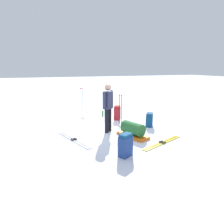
{
  "coord_description": "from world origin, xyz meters",
  "views": [
    {
      "loc": [
        6.31,
        -2.34,
        2.26
      ],
      "look_at": [
        0.0,
        0.0,
        0.7
      ],
      "focal_mm": 31.23,
      "sensor_mm": 36.0,
      "label": 1
    }
  ],
  "objects_px": {
    "ski_pair_near": "(74,140)",
    "backpack_large_dark": "(149,120)",
    "ski_pair_far": "(162,143)",
    "backpack_small_spare": "(125,145)",
    "ski_poles_planted_far": "(120,110)",
    "skier_standing": "(108,106)",
    "ski_poles_planted_near": "(82,102)",
    "thermos_bottle": "(103,113)",
    "backpack_bright": "(117,113)",
    "gear_sled": "(133,130)"
  },
  "relations": [
    {
      "from": "backpack_large_dark",
      "to": "backpack_bright",
      "type": "distance_m",
      "value": 1.58
    },
    {
      "from": "ski_pair_far",
      "to": "gear_sled",
      "type": "bearing_deg",
      "value": -144.36
    },
    {
      "from": "ski_pair_far",
      "to": "ski_poles_planted_near",
      "type": "relative_size",
      "value": 1.2
    },
    {
      "from": "ski_pair_near",
      "to": "backpack_large_dark",
      "type": "bearing_deg",
      "value": 98.44
    },
    {
      "from": "ski_poles_planted_far",
      "to": "thermos_bottle",
      "type": "bearing_deg",
      "value": -178.96
    },
    {
      "from": "skier_standing",
      "to": "ski_poles_planted_far",
      "type": "distance_m",
      "value": 0.63
    },
    {
      "from": "ski_pair_far",
      "to": "backpack_bright",
      "type": "xyz_separation_m",
      "value": [
        -3.0,
        -0.28,
        0.29
      ]
    },
    {
      "from": "gear_sled",
      "to": "thermos_bottle",
      "type": "distance_m",
      "value": 2.98
    },
    {
      "from": "backpack_large_dark",
      "to": "thermos_bottle",
      "type": "xyz_separation_m",
      "value": [
        -2.18,
        -1.2,
        -0.13
      ]
    },
    {
      "from": "ski_pair_far",
      "to": "ski_poles_planted_near",
      "type": "height_order",
      "value": "ski_poles_planted_near"
    },
    {
      "from": "skier_standing",
      "to": "backpack_small_spare",
      "type": "distance_m",
      "value": 2.1
    },
    {
      "from": "backpack_small_spare",
      "to": "ski_pair_near",
      "type": "bearing_deg",
      "value": -146.52
    },
    {
      "from": "ski_pair_far",
      "to": "ski_poles_planted_near",
      "type": "distance_m",
      "value": 3.99
    },
    {
      "from": "backpack_small_spare",
      "to": "gear_sled",
      "type": "bearing_deg",
      "value": 146.39
    },
    {
      "from": "backpack_large_dark",
      "to": "gear_sled",
      "type": "xyz_separation_m",
      "value": [
        0.8,
        -1.11,
        -0.04
      ]
    },
    {
      "from": "backpack_small_spare",
      "to": "ski_poles_planted_far",
      "type": "bearing_deg",
      "value": 160.54
    },
    {
      "from": "backpack_large_dark",
      "to": "backpack_bright",
      "type": "bearing_deg",
      "value": -150.01
    },
    {
      "from": "skier_standing",
      "to": "backpack_bright",
      "type": "height_order",
      "value": "skier_standing"
    },
    {
      "from": "ski_pair_far",
      "to": "backpack_small_spare",
      "type": "relative_size",
      "value": 2.71
    },
    {
      "from": "backpack_small_spare",
      "to": "skier_standing",
      "type": "bearing_deg",
      "value": 173.65
    },
    {
      "from": "ski_pair_far",
      "to": "ski_poles_planted_near",
      "type": "xyz_separation_m",
      "value": [
        -3.52,
        -1.71,
        0.75
      ]
    },
    {
      "from": "ski_pair_far",
      "to": "gear_sled",
      "type": "distance_m",
      "value": 1.04
    },
    {
      "from": "ski_pair_near",
      "to": "ski_pair_far",
      "type": "height_order",
      "value": "same"
    },
    {
      "from": "ski_poles_planted_near",
      "to": "ski_pair_far",
      "type": "bearing_deg",
      "value": 25.9
    },
    {
      "from": "backpack_bright",
      "to": "ski_poles_planted_near",
      "type": "height_order",
      "value": "ski_poles_planted_near"
    },
    {
      "from": "ski_poles_planted_far",
      "to": "skier_standing",
      "type": "bearing_deg",
      "value": -70.03
    },
    {
      "from": "gear_sled",
      "to": "thermos_bottle",
      "type": "xyz_separation_m",
      "value": [
        -2.98,
        -0.09,
        -0.09
      ]
    },
    {
      "from": "ski_poles_planted_near",
      "to": "gear_sled",
      "type": "bearing_deg",
      "value": 22.52
    },
    {
      "from": "ski_poles_planted_near",
      "to": "backpack_bright",
      "type": "bearing_deg",
      "value": 69.88
    },
    {
      "from": "ski_pair_far",
      "to": "backpack_small_spare",
      "type": "distance_m",
      "value": 1.51
    },
    {
      "from": "ski_pair_near",
      "to": "gear_sled",
      "type": "relative_size",
      "value": 1.49
    },
    {
      "from": "skier_standing",
      "to": "ski_poles_planted_far",
      "type": "xyz_separation_m",
      "value": [
        -0.2,
        0.55,
        -0.24
      ]
    },
    {
      "from": "ski_pair_near",
      "to": "ski_poles_planted_near",
      "type": "height_order",
      "value": "ski_poles_planted_near"
    },
    {
      "from": "ski_poles_planted_far",
      "to": "ski_pair_far",
      "type": "bearing_deg",
      "value": 20.19
    },
    {
      "from": "ski_pair_near",
      "to": "backpack_large_dark",
      "type": "xyz_separation_m",
      "value": [
        -0.44,
        2.99,
        0.25
      ]
    },
    {
      "from": "ski_pair_near",
      "to": "ski_poles_planted_far",
      "type": "distance_m",
      "value": 2.05
    },
    {
      "from": "backpack_bright",
      "to": "gear_sled",
      "type": "height_order",
      "value": "backpack_bright"
    },
    {
      "from": "ski_pair_far",
      "to": "thermos_bottle",
      "type": "height_order",
      "value": "thermos_bottle"
    },
    {
      "from": "ski_poles_planted_near",
      "to": "ski_pair_near",
      "type": "bearing_deg",
      "value": -18.22
    },
    {
      "from": "ski_pair_near",
      "to": "ski_poles_planted_near",
      "type": "bearing_deg",
      "value": 161.78
    },
    {
      "from": "ski_pair_near",
      "to": "thermos_bottle",
      "type": "distance_m",
      "value": 3.18
    },
    {
      "from": "thermos_bottle",
      "to": "ski_pair_near",
      "type": "bearing_deg",
      "value": -34.38
    },
    {
      "from": "thermos_bottle",
      "to": "backpack_large_dark",
      "type": "bearing_deg",
      "value": 28.82
    },
    {
      "from": "backpack_small_spare",
      "to": "ski_poles_planted_near",
      "type": "xyz_separation_m",
      "value": [
        -3.94,
        -0.29,
        0.47
      ]
    },
    {
      "from": "skier_standing",
      "to": "ski_pair_far",
      "type": "xyz_separation_m",
      "value": [
        1.56,
        1.2,
        -0.94
      ]
    },
    {
      "from": "thermos_bottle",
      "to": "ski_pair_far",
      "type": "bearing_deg",
      "value": 10.21
    },
    {
      "from": "ski_pair_near",
      "to": "gear_sled",
      "type": "xyz_separation_m",
      "value": [
        0.36,
        1.89,
        0.21
      ]
    },
    {
      "from": "skier_standing",
      "to": "ski_pair_far",
      "type": "bearing_deg",
      "value": 37.49
    },
    {
      "from": "backpack_small_spare",
      "to": "ski_pair_far",
      "type": "bearing_deg",
      "value": 106.5
    },
    {
      "from": "skier_standing",
      "to": "ski_pair_near",
      "type": "height_order",
      "value": "skier_standing"
    }
  ]
}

